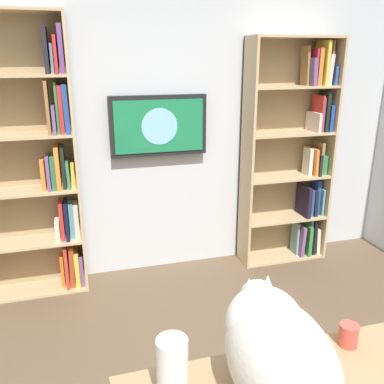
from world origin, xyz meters
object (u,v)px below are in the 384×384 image
at_px(bookshelf_right, 39,167).
at_px(paper_towel_roll, 172,371).
at_px(bookshelf_left, 296,157).
at_px(wall_mounted_tv, 159,126).
at_px(cat, 275,349).
at_px(coffee_mug, 348,335).

height_order(bookshelf_right, paper_towel_roll, bookshelf_right).
xyz_separation_m(bookshelf_left, bookshelf_right, (2.25, -0.00, 0.07)).
bearing_deg(paper_towel_roll, wall_mounted_tv, -100.57).
height_order(wall_mounted_tv, paper_towel_roll, wall_mounted_tv).
bearing_deg(bookshelf_right, bookshelf_left, 179.96).
bearing_deg(cat, wall_mounted_tv, -92.05).
relative_size(bookshelf_left, paper_towel_roll, 8.00).
bearing_deg(bookshelf_left, paper_towel_roll, 52.41).
bearing_deg(bookshelf_left, bookshelf_right, -0.04).
height_order(wall_mounted_tv, coffee_mug, wall_mounted_tv).
bearing_deg(paper_towel_roll, coffee_mug, -173.14).
distance_m(bookshelf_right, wall_mounted_tv, 1.01).
xyz_separation_m(bookshelf_right, paper_towel_roll, (-0.55, 2.21, -0.21)).
distance_m(cat, paper_towel_roll, 0.36).
xyz_separation_m(bookshelf_right, cat, (-0.89, 2.29, -0.13)).
height_order(bookshelf_left, paper_towel_roll, bookshelf_left).
relative_size(wall_mounted_tv, cat, 1.18).
relative_size(bookshelf_right, wall_mounted_tv, 2.68).
distance_m(cat, coffee_mug, 0.49).
bearing_deg(cat, coffee_mug, -158.58).
distance_m(bookshelf_left, wall_mounted_tv, 1.32).
xyz_separation_m(paper_towel_roll, coffee_mug, (-0.78, -0.09, -0.08)).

